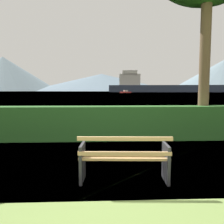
% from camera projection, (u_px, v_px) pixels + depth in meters
% --- Properties ---
extents(ground_plane, '(1400.00, 1400.00, 0.00)m').
position_uv_depth(ground_plane, '(124.00, 180.00, 4.26)').
color(ground_plane, olive).
extents(water_surface, '(620.00, 620.00, 0.00)m').
position_uv_depth(water_surface, '(102.00, 92.00, 311.84)').
color(water_surface, '#7A99A8').
rests_on(water_surface, ground_plane).
extents(park_bench, '(1.62, 0.66, 0.87)m').
position_uv_depth(park_bench, '(124.00, 159.00, 4.16)').
color(park_bench, tan).
rests_on(park_bench, ground_plane).
extents(hedge_row, '(10.77, 0.74, 1.11)m').
position_uv_depth(hedge_row, '(114.00, 123.00, 7.78)').
color(hedge_row, '#285B23').
rests_on(hedge_row, ground_plane).
extents(cargo_ship_large, '(110.02, 33.16, 20.32)m').
position_uv_depth(cargo_ship_large, '(158.00, 86.00, 222.19)').
color(cargo_ship_large, '#2D384C').
rests_on(cargo_ship_large, water_surface).
extents(sailboat_mid, '(7.63, 6.36, 1.86)m').
position_uv_depth(sailboat_mid, '(126.00, 92.00, 148.29)').
color(sailboat_mid, '#B2332D').
rests_on(sailboat_mid, water_surface).
extents(distant_hills, '(799.25, 370.87, 79.61)m').
position_uv_depth(distant_hills, '(118.00, 77.00, 575.14)').
color(distant_hills, slate).
rests_on(distant_hills, ground_plane).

